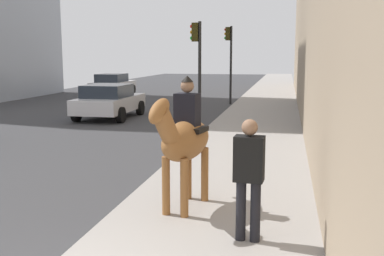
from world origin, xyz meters
name	(u,v)px	position (x,y,z in m)	size (l,w,h in m)	color
mounted_horse_near	(184,138)	(3.44, -1.15, 1.32)	(2.14, 0.83, 2.21)	brown
pedestrian_greeting	(249,172)	(2.31, -2.30, 1.10)	(0.29, 0.42, 1.70)	black
car_mid_lane	(109,101)	(14.48, 4.57, 0.75)	(4.02, 2.12, 1.44)	silver
car_far_lane	(113,84)	(24.96, 8.49, 0.75)	(4.07, 2.04, 1.44)	silver
traffic_light_near_curb	(197,56)	(13.68, 0.62, 2.62)	(0.20, 0.44, 3.91)	black
traffic_light_far_curb	(229,53)	(21.13, 0.32, 2.78)	(0.20, 0.44, 4.17)	black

